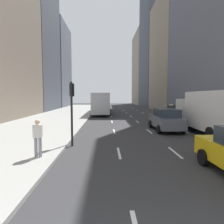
{
  "coord_description": "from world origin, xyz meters",
  "views": [
    {
      "loc": [
        -0.82,
        -1.66,
        2.8
      ],
      "look_at": [
        -0.34,
        15.05,
        1.47
      ],
      "focal_mm": 32.0,
      "sensor_mm": 36.0,
      "label": 1
    }
  ],
  "objects": [
    {
      "name": "city_bus",
      "position": [
        -1.61,
        30.0,
        1.79
      ],
      "size": [
        2.8,
        11.61,
        3.25
      ],
      "color": "#B7BCC1",
      "rests_on": "ground"
    },
    {
      "name": "building_row_left",
      "position": [
        -14.0,
        26.5,
        15.18
      ],
      "size": [
        6.0,
        58.63,
        35.46
      ],
      "color": "gray",
      "rests_on": "ground"
    },
    {
      "name": "box_truck",
      "position": [
        6.8,
        12.55,
        1.71
      ],
      "size": [
        2.58,
        8.4,
        3.15
      ],
      "color": "silver",
      "rests_on": "ground"
    },
    {
      "name": "traffic_light_pole",
      "position": [
        -2.75,
        9.55,
        2.41
      ],
      "size": [
        0.24,
        0.42,
        3.6
      ],
      "color": "black",
      "rests_on": "ground"
    },
    {
      "name": "pedestrian_mid_block",
      "position": [
        -3.81,
        6.99,
        1.07
      ],
      "size": [
        0.36,
        0.22,
        1.65
      ],
      "color": "gray",
      "rests_on": "sidewalk_left"
    },
    {
      "name": "taxi_second",
      "position": [
        6.8,
        21.77,
        0.88
      ],
      "size": [
        2.02,
        4.4,
        1.87
      ],
      "color": "yellow",
      "rests_on": "ground"
    },
    {
      "name": "sedan_black_near",
      "position": [
        4.0,
        14.29,
        0.91
      ],
      "size": [
        2.02,
        4.6,
        1.8
      ],
      "color": "#565B66",
      "rests_on": "ground"
    },
    {
      "name": "lane_markings",
      "position": [
        2.6,
        23.0,
        0.01
      ],
      "size": [
        5.72,
        56.0,
        0.01
      ],
      "color": "white",
      "rests_on": "ground"
    },
    {
      "name": "building_row_right",
      "position": [
        12.0,
        38.01,
        14.66
      ],
      "size": [
        6.0,
        74.12,
        37.41
      ],
      "color": "gray",
      "rests_on": "ground"
    },
    {
      "name": "sidewalk_left",
      "position": [
        -7.0,
        27.0,
        0.07
      ],
      "size": [
        8.0,
        66.0,
        0.15
      ],
      "primitive_type": "cube",
      "color": "#9E9E99",
      "rests_on": "ground"
    }
  ]
}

